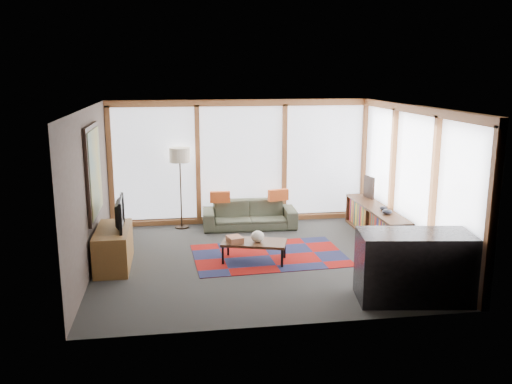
{
  "coord_description": "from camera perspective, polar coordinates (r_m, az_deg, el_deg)",
  "views": [
    {
      "loc": [
        -1.38,
        -8.73,
        3.16
      ],
      "look_at": [
        0.0,
        0.4,
        1.1
      ],
      "focal_mm": 38.0,
      "sensor_mm": 36.0,
      "label": 1
    }
  ],
  "objects": [
    {
      "name": "coffee_table",
      "position": [
        9.23,
        -0.2,
        -6.28
      ],
      "size": [
        1.18,
        0.82,
        0.36
      ],
      "primitive_type": null,
      "rotation": [
        0.0,
        0.0,
        -0.29
      ],
      "color": "#331B14",
      "rests_on": "ground"
    },
    {
      "name": "pillow_left",
      "position": [
        11.0,
        -3.81,
        -0.53
      ],
      "size": [
        0.42,
        0.14,
        0.23
      ],
      "primitive_type": "cube",
      "rotation": [
        0.0,
        0.0,
        -0.05
      ],
      "color": "#C24D1E",
      "rests_on": "sofa"
    },
    {
      "name": "bookshelf",
      "position": [
        10.74,
        12.53,
        -3.15
      ],
      "size": [
        0.44,
        2.43,
        0.61
      ],
      "primitive_type": null,
      "color": "#331B14",
      "rests_on": "ground"
    },
    {
      "name": "ground",
      "position": [
        9.39,
        0.37,
        -7.1
      ],
      "size": [
        5.5,
        5.5,
        0.0
      ],
      "primitive_type": "plane",
      "color": "#292927",
      "rests_on": "ground"
    },
    {
      "name": "rug",
      "position": [
        9.57,
        1.41,
        -6.68
      ],
      "size": [
        2.71,
        1.82,
        0.01
      ],
      "primitive_type": "cube",
      "rotation": [
        0.0,
        0.0,
        0.05
      ],
      "color": "maroon",
      "rests_on": "ground"
    },
    {
      "name": "room_envelope",
      "position": [
        9.62,
        2.77,
        2.87
      ],
      "size": [
        5.52,
        5.02,
        2.62
      ],
      "color": "#41342E",
      "rests_on": "ground"
    },
    {
      "name": "floor_lamp",
      "position": [
        11.14,
        -7.93,
        0.39
      ],
      "size": [
        0.42,
        0.42,
        1.67
      ],
      "primitive_type": null,
      "color": "#2E2116",
      "rests_on": "ground"
    },
    {
      "name": "book_stack",
      "position": [
        9.13,
        -2.24,
        -4.99
      ],
      "size": [
        0.29,
        0.33,
        0.09
      ],
      "primitive_type": "cube",
      "rotation": [
        0.0,
        0.0,
        0.26
      ],
      "color": "#995839",
      "rests_on": "coffee_table"
    },
    {
      "name": "bar_counter",
      "position": [
        7.96,
        16.3,
        -7.55
      ],
      "size": [
        1.64,
        0.94,
        0.98
      ],
      "primitive_type": "cube",
      "rotation": [
        0.0,
        0.0,
        -0.14
      ],
      "color": "black",
      "rests_on": "ground"
    },
    {
      "name": "sofa",
      "position": [
        11.16,
        -0.7,
        -2.39
      ],
      "size": [
        1.93,
        0.81,
        0.56
      ],
      "primitive_type": "imported",
      "rotation": [
        0.0,
        0.0,
        -0.03
      ],
      "color": "#353929",
      "rests_on": "ground"
    },
    {
      "name": "television",
      "position": [
        9.14,
        -14.54,
        -2.18
      ],
      "size": [
        0.15,
        0.88,
        0.51
      ],
      "primitive_type": "imported",
      "rotation": [
        0.0,
        0.0,
        1.61
      ],
      "color": "black",
      "rests_on": "tv_console"
    },
    {
      "name": "bowl_b",
      "position": [
        10.48,
        13.3,
        -1.66
      ],
      "size": [
        0.18,
        0.18,
        0.08
      ],
      "primitive_type": "ellipsoid",
      "rotation": [
        0.0,
        0.0,
        0.22
      ],
      "color": "black",
      "rests_on": "bookshelf"
    },
    {
      "name": "bowl_a",
      "position": [
        10.19,
        13.64,
        -2.03
      ],
      "size": [
        0.19,
        0.19,
        0.09
      ],
      "primitive_type": "ellipsoid",
      "rotation": [
        0.0,
        0.0,
        0.04
      ],
      "color": "black",
      "rests_on": "bookshelf"
    },
    {
      "name": "shelf_picture",
      "position": [
        11.37,
        11.81,
        0.5
      ],
      "size": [
        0.11,
        0.35,
        0.45
      ],
      "primitive_type": "cube",
      "rotation": [
        0.0,
        0.0,
        0.21
      ],
      "color": "black",
      "rests_on": "bookshelf"
    },
    {
      "name": "pillow_right",
      "position": [
        11.15,
        2.36,
        -0.32
      ],
      "size": [
        0.44,
        0.21,
        0.23
      ],
      "primitive_type": "cube",
      "rotation": [
        0.0,
        0.0,
        0.21
      ],
      "color": "#C24D1E",
      "rests_on": "sofa"
    },
    {
      "name": "vase",
      "position": [
        9.11,
        0.17,
        -4.7
      ],
      "size": [
        0.23,
        0.23,
        0.19
      ],
      "primitive_type": "ellipsoid",
      "rotation": [
        0.0,
        0.0,
        -0.05
      ],
      "color": "silver",
      "rests_on": "coffee_table"
    },
    {
      "name": "tv_console",
      "position": [
        9.27,
        -14.76,
        -5.68
      ],
      "size": [
        0.54,
        1.29,
        0.64
      ],
      "primitive_type": "cube",
      "color": "brown",
      "rests_on": "ground"
    }
  ]
}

